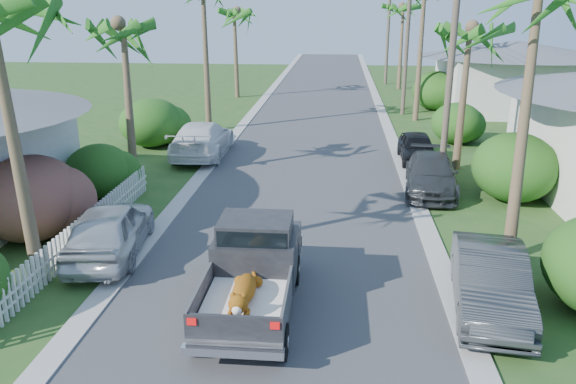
# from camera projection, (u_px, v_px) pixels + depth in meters

# --- Properties ---
(ground) EXTENTS (120.00, 120.00, 0.00)m
(ground) POSITION_uv_depth(u_px,v_px,m) (261.00, 372.00, 11.00)
(ground) COLOR #254C1C
(ground) RESTS_ON ground
(road) EXTENTS (8.00, 100.00, 0.02)m
(road) POSITION_uv_depth(u_px,v_px,m) (316.00, 122.00, 34.61)
(road) COLOR #38383A
(road) RESTS_ON ground
(curb_left) EXTENTS (0.60, 100.00, 0.06)m
(curb_left) POSITION_uv_depth(u_px,v_px,m) (247.00, 120.00, 34.97)
(curb_left) COLOR #A5A39E
(curb_left) RESTS_ON ground
(curb_right) EXTENTS (0.60, 100.00, 0.06)m
(curb_right) POSITION_uv_depth(u_px,v_px,m) (386.00, 122.00, 34.24)
(curb_right) COLOR #A5A39E
(curb_right) RESTS_ON ground
(pickup_truck) EXTENTS (1.98, 5.12, 2.06)m
(pickup_truck) POSITION_uv_depth(u_px,v_px,m) (254.00, 264.00, 13.28)
(pickup_truck) COLOR black
(pickup_truck) RESTS_ON ground
(parked_car_rn) EXTENTS (2.13, 4.60, 1.46)m
(parked_car_rn) POSITION_uv_depth(u_px,v_px,m) (490.00, 281.00, 13.03)
(parked_car_rn) COLOR #2F3234
(parked_car_rn) RESTS_ON ground
(parked_car_rm) EXTENTS (2.42, 4.87, 1.36)m
(parked_car_rm) POSITION_uv_depth(u_px,v_px,m) (431.00, 174.00, 21.45)
(parked_car_rm) COLOR #2F3235
(parked_car_rm) RESTS_ON ground
(parked_car_rf) EXTENTS (1.56, 3.86, 1.31)m
(parked_car_rf) POSITION_uv_depth(u_px,v_px,m) (417.00, 148.00, 25.54)
(parked_car_rf) COLOR black
(parked_car_rf) RESTS_ON ground
(parked_car_ln) EXTENTS (2.42, 4.78, 1.56)m
(parked_car_ln) POSITION_uv_depth(u_px,v_px,m) (110.00, 229.00, 15.92)
(parked_car_ln) COLOR silver
(parked_car_ln) RESTS_ON ground
(parked_car_lf) EXTENTS (2.43, 5.71, 1.64)m
(parked_car_lf) POSITION_uv_depth(u_px,v_px,m) (202.00, 139.00, 26.48)
(parked_car_lf) COLOR white
(parked_car_lf) RESTS_ON ground
(palm_l_b) EXTENTS (4.40, 4.40, 7.40)m
(palm_l_b) POSITION_uv_depth(u_px,v_px,m) (122.00, 24.00, 20.96)
(palm_l_b) COLOR brown
(palm_l_b) RESTS_ON ground
(palm_l_d) EXTENTS (4.40, 4.40, 7.70)m
(palm_l_d) POSITION_uv_depth(u_px,v_px,m) (235.00, 11.00, 41.63)
(palm_l_d) COLOR brown
(palm_l_d) RESTS_ON ground
(palm_r_b) EXTENTS (4.40, 4.40, 7.20)m
(palm_r_b) POSITION_uv_depth(u_px,v_px,m) (470.00, 28.00, 22.73)
(palm_r_b) COLOR brown
(palm_r_b) RESTS_ON ground
(palm_r_d) EXTENTS (4.40, 4.40, 8.00)m
(palm_r_d) POSITION_uv_depth(u_px,v_px,m) (404.00, 6.00, 46.11)
(palm_r_d) COLOR brown
(palm_r_d) RESTS_ON ground
(shrub_l_b) EXTENTS (3.00, 3.30, 2.60)m
(shrub_l_b) POSITION_uv_depth(u_px,v_px,m) (31.00, 198.00, 16.91)
(shrub_l_b) COLOR #AD1845
(shrub_l_b) RESTS_ON ground
(shrub_l_c) EXTENTS (2.40, 2.64, 2.00)m
(shrub_l_c) POSITION_uv_depth(u_px,v_px,m) (99.00, 171.00, 20.75)
(shrub_l_c) COLOR #1A4212
(shrub_l_c) RESTS_ON ground
(shrub_l_d) EXTENTS (3.20, 3.52, 2.40)m
(shrub_l_d) POSITION_uv_depth(u_px,v_px,m) (152.00, 123.00, 28.30)
(shrub_l_d) COLOR #1A4212
(shrub_l_d) RESTS_ON ground
(shrub_r_b) EXTENTS (3.00, 3.30, 2.50)m
(shrub_r_b) POSITION_uv_depth(u_px,v_px,m) (514.00, 167.00, 20.33)
(shrub_r_b) COLOR #1A4212
(shrub_r_b) RESTS_ON ground
(shrub_r_c) EXTENTS (2.60, 2.86, 2.10)m
(shrub_r_c) POSITION_uv_depth(u_px,v_px,m) (457.00, 123.00, 28.93)
(shrub_r_c) COLOR #1A4212
(shrub_r_c) RESTS_ON ground
(shrub_r_d) EXTENTS (3.20, 3.52, 2.60)m
(shrub_r_d) POSITION_uv_depth(u_px,v_px,m) (436.00, 91.00, 38.25)
(shrub_r_d) COLOR #1A4212
(shrub_r_d) RESTS_ON ground
(picket_fence) EXTENTS (0.10, 11.00, 1.00)m
(picket_fence) POSITION_uv_depth(u_px,v_px,m) (84.00, 231.00, 16.54)
(picket_fence) COLOR white
(picket_fence) RESTS_ON ground
(house_right_far) EXTENTS (9.00, 8.00, 4.60)m
(house_right_far) POSITION_uv_depth(u_px,v_px,m) (513.00, 79.00, 37.57)
(house_right_far) COLOR silver
(house_right_far) RESTS_ON ground
(utility_pole_b) EXTENTS (1.60, 0.26, 9.00)m
(utility_pole_b) POSITION_uv_depth(u_px,v_px,m) (451.00, 67.00, 21.35)
(utility_pole_b) COLOR brown
(utility_pole_b) RESTS_ON ground
(utility_pole_c) EXTENTS (1.60, 0.26, 9.00)m
(utility_pole_c) POSITION_uv_depth(u_px,v_px,m) (407.00, 42.00, 35.52)
(utility_pole_c) COLOR brown
(utility_pole_c) RESTS_ON ground
(utility_pole_d) EXTENTS (1.60, 0.26, 9.00)m
(utility_pole_d) POSITION_uv_depth(u_px,v_px,m) (388.00, 32.00, 49.70)
(utility_pole_d) COLOR brown
(utility_pole_d) RESTS_ON ground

